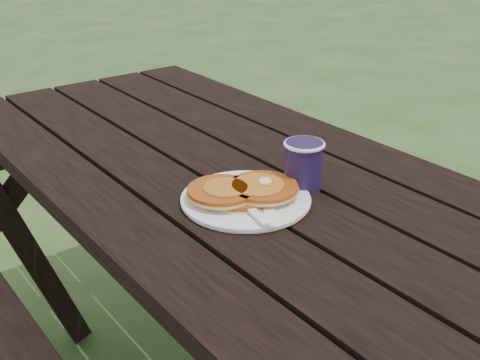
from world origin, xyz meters
TOP-DOWN VIEW (x-y plane):
  - picnic_table at (0.00, 0.00)m, footprint 1.36×1.80m
  - plate at (-0.08, -0.09)m, footprint 0.30×0.30m
  - pancake_stack at (-0.08, -0.08)m, footprint 0.21×0.17m
  - knife at (-0.06, -0.14)m, footprint 0.13×0.15m
  - fork at (-0.11, -0.15)m, footprint 0.06×0.16m
  - coffee_cup at (0.06, -0.10)m, footprint 0.08×0.08m

SIDE VIEW (x-z plane):
  - picnic_table at x=0.00m, z-range -0.01..0.74m
  - plate at x=-0.08m, z-range 0.75..0.76m
  - knife at x=-0.06m, z-range 0.76..0.76m
  - fork at x=-0.11m, z-range 0.77..0.77m
  - pancake_stack at x=-0.08m, z-range 0.76..0.79m
  - coffee_cup at x=0.06m, z-range 0.76..0.86m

